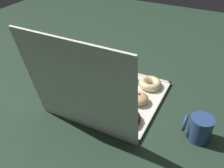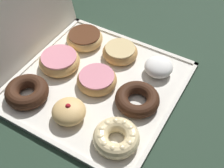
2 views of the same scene
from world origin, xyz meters
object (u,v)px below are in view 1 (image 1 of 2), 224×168
(glazed_ring_donut_5, at_px, (89,83))
(pink_frosted_donut_7, at_px, (97,107))
(donut_box, at_px, (113,95))
(pink_frosted_donut_4, at_px, (113,92))
(cruller_donut_0, at_px, (150,83))
(coffee_mug, at_px, (199,128))
(chocolate_cake_ring_donut_6, at_px, (126,118))
(powdered_filled_donut_2, at_px, (102,71))
(jelly_filled_donut_3, at_px, (139,98))
(chocolate_frosted_donut_8, at_px, (74,98))
(chocolate_cake_ring_donut_1, at_px, (125,78))

(glazed_ring_donut_5, height_order, pink_frosted_donut_7, pink_frosted_donut_7)
(donut_box, height_order, pink_frosted_donut_4, pink_frosted_donut_4)
(cruller_donut_0, relative_size, pink_frosted_donut_7, 0.93)
(pink_frosted_donut_4, distance_m, coffee_mug, 0.41)
(coffee_mug, bearing_deg, cruller_donut_0, -39.45)
(chocolate_cake_ring_donut_6, bearing_deg, powdered_filled_donut_2, -45.58)
(pink_frosted_donut_4, bearing_deg, jelly_filled_donut_3, -176.23)
(pink_frosted_donut_4, xyz_separation_m, chocolate_cake_ring_donut_6, (-0.13, 0.13, 0.00))
(cruller_donut_0, relative_size, chocolate_frosted_donut_8, 0.98)
(donut_box, height_order, glazed_ring_donut_5, glazed_ring_donut_5)
(cruller_donut_0, relative_size, powdered_filled_donut_2, 1.37)
(chocolate_frosted_donut_8, xyz_separation_m, coffee_mug, (-0.54, -0.04, 0.02))
(cruller_donut_0, distance_m, jelly_filled_donut_3, 0.13)
(donut_box, relative_size, chocolate_cake_ring_donut_1, 3.72)
(powdered_filled_donut_2, height_order, jelly_filled_donut_3, jelly_filled_donut_3)
(jelly_filled_donut_3, bearing_deg, coffee_mug, 162.23)
(cruller_donut_0, distance_m, chocolate_frosted_donut_8, 0.38)
(powdered_filled_donut_2, height_order, chocolate_frosted_donut_8, powdered_filled_donut_2)
(cruller_donut_0, bearing_deg, pink_frosted_donut_7, 62.59)
(pink_frosted_donut_7, bearing_deg, cruller_donut_0, -117.41)
(chocolate_cake_ring_donut_1, bearing_deg, chocolate_cake_ring_donut_6, 115.53)
(donut_box, bearing_deg, pink_frosted_donut_7, 87.42)
(donut_box, relative_size, chocolate_frosted_donut_8, 3.83)
(glazed_ring_donut_5, xyz_separation_m, chocolate_cake_ring_donut_6, (-0.26, 0.14, 0.00))
(chocolate_cake_ring_donut_1, bearing_deg, glazed_ring_donut_5, 41.97)
(cruller_donut_0, height_order, coffee_mug, coffee_mug)
(powdered_filled_donut_2, distance_m, coffee_mug, 0.57)
(chocolate_cake_ring_donut_1, bearing_deg, coffee_mug, 152.02)
(pink_frosted_donut_7, height_order, chocolate_frosted_donut_8, pink_frosted_donut_7)
(cruller_donut_0, height_order, powdered_filled_donut_2, powdered_filled_donut_2)
(cruller_donut_0, distance_m, glazed_ring_donut_5, 0.30)
(pink_frosted_donut_7, bearing_deg, chocolate_cake_ring_donut_1, -92.57)
(glazed_ring_donut_5, height_order, chocolate_cake_ring_donut_6, chocolate_cake_ring_donut_6)
(cruller_donut_0, xyz_separation_m, chocolate_cake_ring_donut_6, (0.00, 0.28, -0.00))
(pink_frosted_donut_7, bearing_deg, donut_box, -92.58)
(pink_frosted_donut_7, bearing_deg, chocolate_cake_ring_donut_6, 178.21)
(chocolate_frosted_donut_8, bearing_deg, powdered_filled_donut_2, -90.75)
(chocolate_frosted_donut_8, bearing_deg, pink_frosted_donut_4, -137.23)
(jelly_filled_donut_3, relative_size, glazed_ring_donut_5, 0.81)
(powdered_filled_donut_2, bearing_deg, jelly_filled_donut_3, 154.26)
(chocolate_cake_ring_donut_1, distance_m, chocolate_cake_ring_donut_6, 0.29)
(jelly_filled_donut_3, height_order, chocolate_cake_ring_donut_6, jelly_filled_donut_3)
(donut_box, bearing_deg, powdered_filled_donut_2, -45.20)
(jelly_filled_donut_3, relative_size, chocolate_frosted_donut_8, 0.75)
(jelly_filled_donut_3, distance_m, chocolate_cake_ring_donut_6, 0.14)
(chocolate_frosted_donut_8, bearing_deg, coffee_mug, -175.38)
(donut_box, distance_m, chocolate_cake_ring_donut_1, 0.13)
(pink_frosted_donut_7, bearing_deg, glazed_ring_donut_5, -47.38)
(donut_box, bearing_deg, cruller_donut_0, -134.14)
(powdered_filled_donut_2, distance_m, chocolate_cake_ring_donut_6, 0.37)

